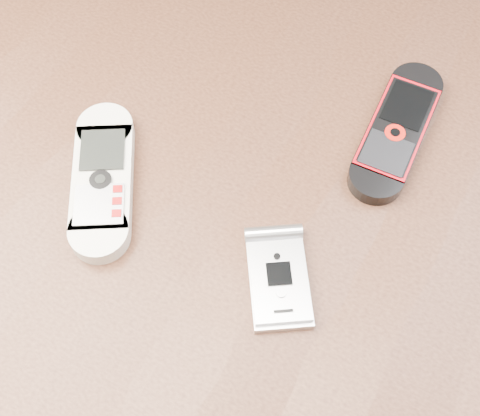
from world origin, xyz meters
name	(u,v)px	position (x,y,z in m)	size (l,w,h in m)	color
ground	(238,409)	(0.00, 0.00, 0.00)	(4.00, 4.00, 0.00)	#472B19
table	(235,263)	(0.00, 0.00, 0.64)	(1.20, 0.80, 0.75)	black
nokia_white	(103,179)	(-0.11, -0.03, 0.76)	(0.05, 0.15, 0.02)	silver
nokia_black_red	(397,130)	(0.09, 0.14, 0.76)	(0.05, 0.16, 0.02)	black
motorola_razr	(279,280)	(0.06, -0.04, 0.76)	(0.05, 0.09, 0.01)	silver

